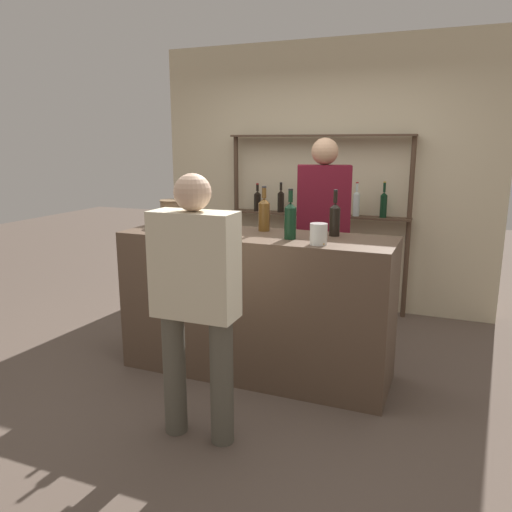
{
  "coord_description": "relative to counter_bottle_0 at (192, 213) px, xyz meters",
  "views": [
    {
      "loc": [
        1.36,
        -3.38,
        1.76
      ],
      "look_at": [
        0.0,
        0.0,
        0.93
      ],
      "focal_mm": 35.0,
      "sensor_mm": 36.0,
      "label": 1
    }
  ],
  "objects": [
    {
      "name": "counter_bottle_4",
      "position": [
        0.54,
        0.16,
        0.01
      ],
      "size": [
        0.09,
        0.09,
        0.34
      ],
      "color": "brown",
      "rests_on": "bar_counter"
    },
    {
      "name": "cork_jar",
      "position": [
        1.07,
        -0.2,
        -0.06
      ],
      "size": [
        0.12,
        0.12,
        0.14
      ],
      "color": "silver",
      "rests_on": "bar_counter"
    },
    {
      "name": "counter_bottle_0",
      "position": [
        0.0,
        0.0,
        0.0
      ],
      "size": [
        0.07,
        0.07,
        0.34
      ],
      "color": "#0F1956",
      "rests_on": "bar_counter"
    },
    {
      "name": "back_wall",
      "position": [
        0.54,
        1.92,
        0.17
      ],
      "size": [
        3.65,
        0.12,
        2.8
      ],
      "primitive_type": "cube",
      "color": "beige",
      "rests_on": "ground_plane"
    },
    {
      "name": "customer_center",
      "position": [
        0.55,
        -0.96,
        -0.3
      ],
      "size": [
        0.5,
        0.23,
        1.6
      ],
      "rotation": [
        0.0,
        0.0,
        1.59
      ],
      "color": "#575347",
      "rests_on": "ground_plane"
    },
    {
      "name": "bar_counter",
      "position": [
        0.54,
        -0.0,
        -0.68
      ],
      "size": [
        2.05,
        0.64,
        1.1
      ],
      "primitive_type": "cube",
      "color": "brown",
      "rests_on": "ground_plane"
    },
    {
      "name": "counter_bottle_2",
      "position": [
        0.83,
        -0.08,
        0.01
      ],
      "size": [
        0.08,
        0.08,
        0.35
      ],
      "color": "black",
      "rests_on": "bar_counter"
    },
    {
      "name": "wine_glass",
      "position": [
        -0.04,
        0.08,
        -0.01
      ],
      "size": [
        0.08,
        0.08,
        0.16
      ],
      "color": "silver",
      "rests_on": "bar_counter"
    },
    {
      "name": "back_shelf",
      "position": [
        0.54,
        1.74,
        -0.02
      ],
      "size": [
        1.93,
        0.18,
        1.85
      ],
      "color": "#4C3828",
      "rests_on": "ground_plane"
    },
    {
      "name": "ice_bucket",
      "position": [
        -0.25,
        0.12,
        -0.02
      ],
      "size": [
        0.21,
        0.21,
        0.21
      ],
      "color": "#846647",
      "rests_on": "bar_counter"
    },
    {
      "name": "ground_plane",
      "position": [
        0.54,
        -0.0,
        -1.23
      ],
      "size": [
        16.0,
        16.0,
        0.0
      ],
      "primitive_type": "plane",
      "color": "brown"
    },
    {
      "name": "counter_bottle_3",
      "position": [
        0.11,
        -0.15,
        0.01
      ],
      "size": [
        0.08,
        0.08,
        0.35
      ],
      "color": "brown",
      "rests_on": "bar_counter"
    },
    {
      "name": "counter_bottle_1",
      "position": [
        1.1,
        0.15,
        -0.0
      ],
      "size": [
        0.08,
        0.08,
        0.34
      ],
      "color": "black",
      "rests_on": "bar_counter"
    },
    {
      "name": "server_behind_counter",
      "position": [
        0.79,
        1.0,
        -0.16
      ],
      "size": [
        0.51,
        0.34,
        1.81
      ],
      "rotation": [
        0.0,
        0.0,
        -1.28
      ],
      "color": "black",
      "rests_on": "ground_plane"
    }
  ]
}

